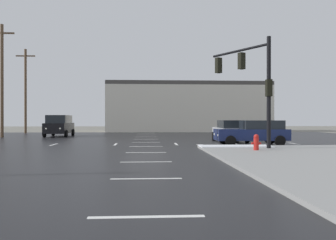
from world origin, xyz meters
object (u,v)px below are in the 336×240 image
fire_hydrant (256,142)px  suv_black (59,125)px  utility_pole_far (2,78)px  sedan_silver (230,130)px  utility_pole_distant (26,89)px  sedan_navy (254,132)px  traffic_signal_mast (252,76)px

fire_hydrant → suv_black: suv_black is taller
utility_pole_far → sedan_silver: bearing=-21.5°
utility_pole_far → utility_pole_distant: (-1.08, 9.90, -0.20)m
suv_black → sedan_silver: size_ratio=1.07×
suv_black → utility_pole_far: (-4.80, -1.44, 4.28)m
sedan_navy → suv_black: 19.79m
sedan_silver → utility_pole_distant: (-20.34, 17.47, 4.32)m
utility_pole_far → utility_pole_distant: utility_pole_far is taller
sedan_silver → utility_pole_far: utility_pole_far is taller
traffic_signal_mast → sedan_silver: size_ratio=1.30×
utility_pole_far → utility_pole_distant: 9.96m
fire_hydrant → utility_pole_far: bearing=138.9°
suv_black → utility_pole_distant: utility_pole_distant is taller
fire_hydrant → sedan_silver: (0.69, 8.66, 0.32)m
utility_pole_distant → fire_hydrant: bearing=-53.1°
sedan_navy → utility_pole_distant: utility_pole_distant is taller
fire_hydrant → sedan_navy: size_ratio=0.17×
traffic_signal_mast → sedan_silver: traffic_signal_mast is taller
traffic_signal_mast → sedan_navy: (0.93, 2.67, -3.23)m
suv_black → sedan_silver: (14.46, -9.00, -0.24)m
sedan_silver → sedan_navy: bearing=-169.6°
traffic_signal_mast → fire_hydrant: bearing=141.1°
utility_pole_far → traffic_signal_mast: bearing=-36.4°
suv_black → sedan_silver: 17.04m
fire_hydrant → suv_black: (-13.77, 17.66, 0.55)m
fire_hydrant → sedan_silver: 8.69m
traffic_signal_mast → sedan_silver: bearing=-30.7°
suv_black → sedan_silver: bearing=57.8°
fire_hydrant → sedan_silver: bearing=85.4°
fire_hydrant → utility_pole_far: utility_pole_far is taller
fire_hydrant → sedan_navy: 5.09m
suv_black → utility_pole_distant: (-5.88, 8.47, 4.09)m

